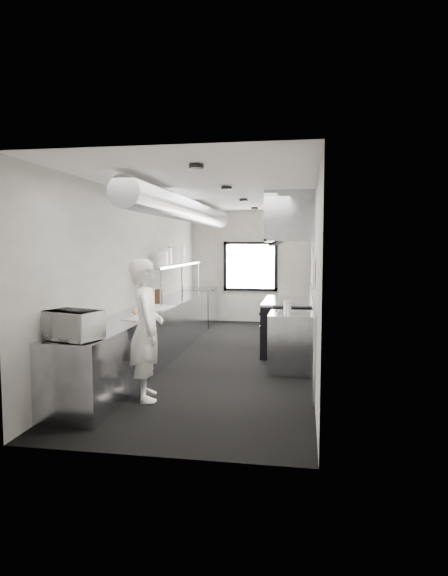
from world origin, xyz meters
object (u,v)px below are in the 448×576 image
at_px(range, 287,326).
at_px(squeeze_bottle_b, 286,307).
at_px(microwave, 73,325).
at_px(plate_stack_d, 179,254).
at_px(pass_shelf, 172,266).
at_px(knife_block, 159,295).
at_px(plate_stack_c, 174,255).
at_px(squeeze_bottle_c, 286,307).
at_px(exhaust_hood, 291,220).
at_px(small_plate, 135,315).
at_px(plate_stack_a, 161,258).
at_px(plate_stack_b, 165,256).
at_px(line_cook, 146,329).
at_px(squeeze_bottle_a, 289,310).
at_px(prep_counter, 151,335).
at_px(squeeze_bottle_d, 287,306).
at_px(bottle_station, 290,342).
at_px(deli_tub_b, 96,323).
at_px(squeeze_bottle_e, 289,305).
at_px(far_work_table, 199,307).
at_px(deli_tub_a, 77,329).
at_px(cutting_board, 155,307).

distance_m(range, squeeze_bottle_b, 1.60).
distance_m(microwave, plate_stack_d, 4.82).
distance_m(pass_shelf, knife_block, 0.76).
xyz_separation_m(range, plate_stack_c, (-2.25, 0.47, 1.27)).
relative_size(plate_stack_d, squeeze_bottle_c, 1.88).
bearing_deg(microwave, exhaust_hood, 77.58).
height_order(small_plate, squeeze_bottle_c, squeeze_bottle_c).
distance_m(plate_stack_a, plate_stack_b, 0.24).
height_order(line_cook, plate_stack_c, plate_stack_c).
bearing_deg(squeeze_bottle_a, prep_counter, 167.57).
height_order(plate_stack_b, squeeze_bottle_a, plate_stack_b).
relative_size(plate_stack_b, squeeze_bottle_b, 1.57).
bearing_deg(squeeze_bottle_d, plate_stack_b, 152.49).
bearing_deg(squeeze_bottle_a, exhaust_hood, 91.31).
xyz_separation_m(pass_shelf, squeeze_bottle_d, (2.27, -1.58, -0.54)).
bearing_deg(plate_stack_a, microwave, -88.67).
bearing_deg(plate_stack_b, squeeze_bottle_a, -34.61).
height_order(bottle_station, deli_tub_b, deli_tub_b).
height_order(exhaust_hood, small_plate, exhaust_hood).
bearing_deg(squeeze_bottle_d, squeeze_bottle_c, -90.36).
distance_m(squeeze_bottle_d, squeeze_bottle_e, 0.18).
bearing_deg(pass_shelf, deli_tub_b, -91.14).
distance_m(bottle_station, squeeze_bottle_c, 0.55).
relative_size(range, squeeze_bottle_b, 8.21).
distance_m(knife_block, plate_stack_d, 1.32).
relative_size(microwave, squeeze_bottle_e, 3.37).
relative_size(microwave, squeeze_bottle_c, 2.88).
relative_size(far_work_table, plate_stack_c, 3.51).
height_order(deli_tub_b, squeeze_bottle_c, squeeze_bottle_c).
bearing_deg(deli_tub_a, microwave, -68.07).
distance_m(plate_stack_b, squeeze_bottle_e, 2.64).
bearing_deg(bottle_station, plate_stack_d, 136.31).
distance_m(prep_counter, cutting_board, 0.47).
distance_m(prep_counter, range, 2.50).
bearing_deg(small_plate, plate_stack_c, 92.52).
bearing_deg(cutting_board, microwave, -91.31).
distance_m(microwave, squeeze_bottle_e, 3.60).
distance_m(small_plate, plate_stack_b, 2.16).
xyz_separation_m(plate_stack_a, squeeze_bottle_a, (2.36, -1.39, -0.72)).
height_order(range, microwave, microwave).
bearing_deg(far_work_table, squeeze_bottle_b, -60.95).
bearing_deg(range, deli_tub_a, -123.31).
bearing_deg(prep_counter, range, 28.74).
bearing_deg(squeeze_bottle_e, microwave, -128.62).
distance_m(far_work_table, squeeze_bottle_b, 4.62).
height_order(far_work_table, knife_block, knife_block).
height_order(line_cook, knife_block, line_cook).
bearing_deg(plate_stack_d, squeeze_bottle_b, -45.95).
distance_m(far_work_table, microwave, 6.44).
bearing_deg(knife_block, far_work_table, 84.84).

